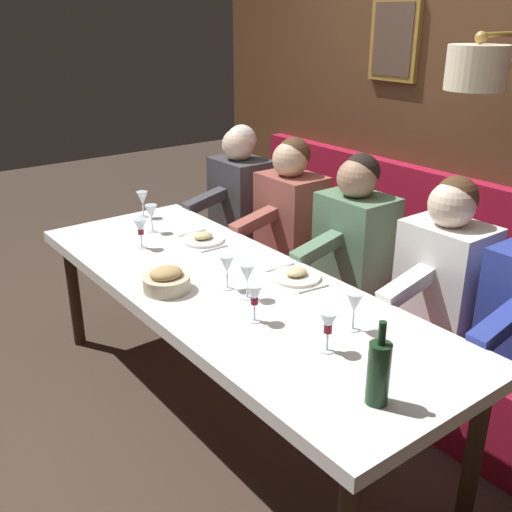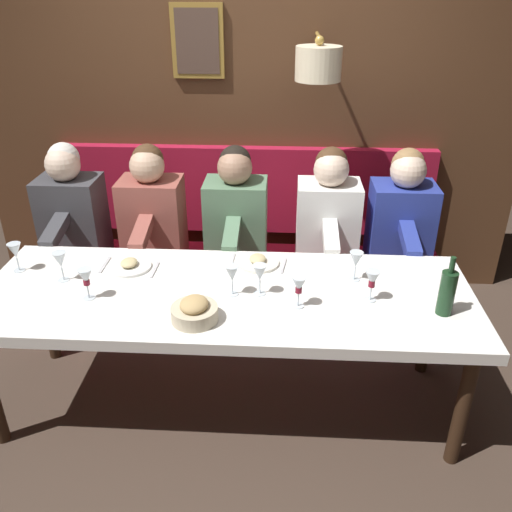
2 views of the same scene
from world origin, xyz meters
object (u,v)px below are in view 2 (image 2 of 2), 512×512
at_px(wine_glass_0, 86,278).
at_px(bread_bowl, 194,311).
at_px(diner_near, 328,212).
at_px(wine_glass_5, 232,274).
at_px(wine_bottle, 447,292).
at_px(diner_middle, 236,210).
at_px(wine_glass_6, 299,286).
at_px(wine_glass_3, 356,260).
at_px(wine_glass_1, 15,252).
at_px(wine_glass_4, 260,274).
at_px(dining_table, 226,301).
at_px(diner_far, 152,209).
at_px(diner_farthest, 71,207).
at_px(wine_glass_7, 372,280).
at_px(wine_glass_2, 60,261).
at_px(diner_nearest, 402,214).

bearing_deg(wine_glass_0, bread_bowl, -105.80).
bearing_deg(wine_glass_0, diner_near, -51.51).
relative_size(wine_glass_5, wine_bottle, 0.55).
height_order(diner_middle, wine_glass_6, diner_middle).
bearing_deg(wine_glass_3, diner_middle, 43.58).
relative_size(diner_near, wine_glass_1, 4.82).
bearing_deg(wine_glass_4, dining_table, 84.49).
bearing_deg(wine_bottle, dining_table, 82.42).
relative_size(diner_near, wine_bottle, 2.64).
distance_m(diner_near, wine_glass_3, 0.74).
height_order(diner_middle, diner_far, same).
bearing_deg(wine_glass_3, diner_farthest, 67.83).
relative_size(dining_table, wine_glass_6, 15.34).
bearing_deg(diner_near, wine_bottle, -154.62).
relative_size(diner_middle, diner_far, 1.00).
bearing_deg(wine_glass_5, dining_table, 49.52).
distance_m(dining_table, wine_glass_0, 0.71).
relative_size(dining_table, wine_glass_5, 15.34).
distance_m(diner_farthest, wine_bottle, 2.41).
xyz_separation_m(diner_near, wine_glass_4, (-0.90, 0.40, 0.04)).
bearing_deg(wine_glass_1, diner_near, -66.88).
xyz_separation_m(diner_middle, wine_glass_3, (-0.73, -0.69, 0.04)).
bearing_deg(wine_glass_1, wine_glass_6, -100.10).
bearing_deg(bread_bowl, wine_glass_7, -75.32).
bearing_deg(wine_glass_4, bread_bowl, 130.54).
bearing_deg(wine_glass_6, wine_glass_2, 81.60).
height_order(wine_glass_0, wine_glass_5, same).
bearing_deg(bread_bowl, wine_glass_1, 68.16).
distance_m(dining_table, diner_nearest, 1.37).
relative_size(diner_nearest, wine_glass_4, 4.82).
relative_size(wine_glass_3, wine_glass_4, 1.00).
xyz_separation_m(diner_middle, diner_farthest, (0.00, 1.10, 0.00)).
bearing_deg(diner_far, diner_near, -90.00).
xyz_separation_m(diner_middle, wine_glass_6, (-1.00, -0.39, 0.04)).
distance_m(diner_near, bread_bowl, 1.34).
bearing_deg(wine_glass_3, bread_bowl, 118.09).
bearing_deg(wine_glass_2, wine_glass_7, -93.82).
height_order(wine_glass_0, wine_glass_3, same).
bearing_deg(dining_table, diner_near, -32.89).
xyz_separation_m(diner_near, wine_glass_6, (-1.00, 0.21, 0.04)).
xyz_separation_m(dining_table, bread_bowl, (-0.27, 0.12, 0.11)).
bearing_deg(wine_glass_1, diner_middle, -56.75).
xyz_separation_m(diner_far, wine_bottle, (-1.02, -1.64, 0.04)).
distance_m(diner_near, wine_glass_7, 0.94).
distance_m(wine_glass_1, wine_glass_4, 1.33).
height_order(wine_glass_7, wine_bottle, wine_bottle).
distance_m(dining_table, diner_near, 1.06).
height_order(diner_far, diner_farthest, same).
distance_m(wine_glass_2, wine_glass_6, 1.25).
relative_size(wine_glass_0, wine_glass_1, 1.00).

